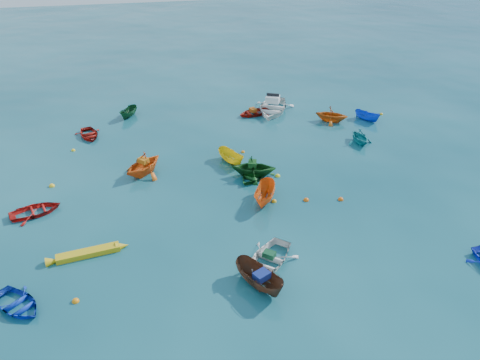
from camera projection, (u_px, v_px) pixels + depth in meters
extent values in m
plane|color=#0A3F4C|center=(259.00, 227.00, 27.34)|extent=(160.00, 160.00, 0.00)
imported|color=#0E33B9|center=(18.00, 307.00, 21.83)|extent=(3.48, 3.56, 0.60)
imported|color=white|center=(268.00, 263.00, 24.57)|extent=(4.25, 4.31, 0.73)
imported|color=#53301E|center=(259.00, 286.00, 23.06)|extent=(2.50, 3.37, 1.23)
imported|color=orange|center=(144.00, 174.00, 32.94)|extent=(4.26, 4.25, 1.70)
imported|color=yellow|center=(231.00, 163.00, 34.35)|extent=(2.03, 2.95, 1.07)
imported|color=#0F4215|center=(254.00, 177.00, 32.48)|extent=(3.72, 3.74, 0.64)
imported|color=teal|center=(359.00, 143.00, 37.33)|extent=(2.14, 2.45, 1.24)
imported|color=red|center=(36.00, 213.00, 28.60)|extent=(3.49, 2.92, 0.62)
imported|color=orange|center=(265.00, 201.00, 29.80)|extent=(2.40, 3.27, 1.19)
imported|color=#104717|center=(254.00, 176.00, 32.64)|extent=(3.67, 3.40, 1.60)
imported|color=#A9190E|center=(254.00, 115.00, 42.47)|extent=(3.49, 2.91, 0.62)
imported|color=blue|center=(366.00, 120.00, 41.34)|extent=(2.07, 2.53, 0.93)
imported|color=#A0150D|center=(89.00, 137.00, 38.34)|extent=(2.69, 3.30, 0.60)
imported|color=#C95B12|center=(331.00, 121.00, 41.11)|extent=(3.66, 3.53, 1.48)
imported|color=#104420|center=(129.00, 117.00, 42.01)|extent=(2.05, 2.61, 0.96)
imported|color=white|center=(272.00, 112.00, 43.09)|extent=(5.54, 6.20, 1.66)
cube|color=#124929|center=(269.00, 254.00, 24.39)|extent=(0.77, 0.76, 0.30)
cube|color=navy|center=(262.00, 276.00, 22.56)|extent=(0.93, 0.85, 0.36)
cube|color=#C56A14|center=(143.00, 161.00, 32.46)|extent=(0.86, 0.87, 0.34)
cube|color=#114616|center=(252.00, 164.00, 32.16)|extent=(0.74, 0.86, 0.35)
cube|color=#B85312|center=(253.00, 110.00, 42.19)|extent=(0.66, 0.77, 0.32)
sphere|color=orange|center=(76.00, 302.00, 22.16)|extent=(0.35, 0.35, 0.35)
sphere|color=gold|center=(274.00, 202.00, 29.76)|extent=(0.34, 0.34, 0.34)
sphere|color=#E2570C|center=(341.00, 200.00, 29.95)|extent=(0.36, 0.36, 0.36)
sphere|color=yellow|center=(52.00, 186.00, 31.42)|extent=(0.39, 0.39, 0.39)
sphere|color=#EA520C|center=(265.00, 201.00, 29.86)|extent=(0.36, 0.36, 0.36)
sphere|color=yellow|center=(278.00, 176.00, 32.59)|extent=(0.36, 0.36, 0.36)
sphere|color=#E95C0C|center=(306.00, 200.00, 29.88)|extent=(0.37, 0.37, 0.37)
sphere|color=yellow|center=(73.00, 151.00, 36.09)|extent=(0.31, 0.31, 0.31)
sphere|color=orange|center=(243.00, 152.00, 35.85)|extent=(0.29, 0.29, 0.29)
sphere|color=gold|center=(381.00, 114.00, 42.49)|extent=(0.31, 0.31, 0.31)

